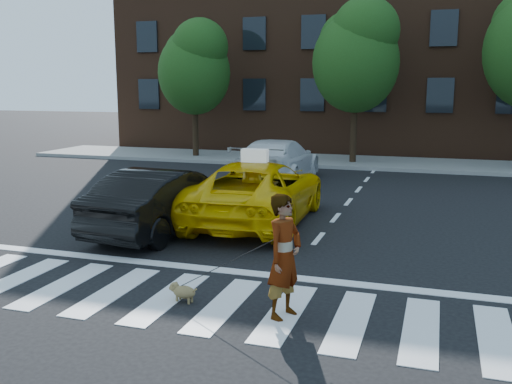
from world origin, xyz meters
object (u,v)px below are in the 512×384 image
(tree_left, at_px, (195,64))
(dog, at_px, (182,291))
(white_suv, at_px, (277,161))
(black_sedan, at_px, (165,200))
(tree_mid, at_px, (357,52))
(woman, at_px, (284,257))
(taxi, at_px, (257,192))

(tree_left, xyz_separation_m, dog, (7.27, -17.06, -4.26))
(dog, bearing_deg, tree_left, 120.99)
(tree_left, height_order, white_suv, tree_left)
(tree_left, bearing_deg, black_sedan, -69.19)
(black_sedan, relative_size, white_suv, 0.86)
(tree_mid, relative_size, woman, 3.78)
(taxi, distance_m, woman, 6.12)
(tree_mid, distance_m, dog, 17.69)
(tree_left, relative_size, woman, 3.46)
(tree_left, relative_size, dog, 12.28)
(white_suv, bearing_deg, tree_left, -44.86)
(black_sedan, height_order, dog, black_sedan)
(taxi, distance_m, dog, 5.66)
(dog, bearing_deg, woman, 5.08)
(tree_mid, height_order, taxi, tree_mid)
(tree_left, xyz_separation_m, woman, (8.98, -17.14, -3.50))
(taxi, height_order, black_sedan, taxi)
(tree_mid, height_order, woman, tree_mid)
(white_suv, bearing_deg, woman, 105.67)
(taxi, xyz_separation_m, woman, (2.24, -5.69, 0.15))
(tree_left, xyz_separation_m, taxi, (6.74, -11.45, -3.66))
(tree_left, distance_m, taxi, 13.78)
(taxi, height_order, white_suv, same)
(tree_mid, xyz_separation_m, woman, (1.48, -17.14, -3.91))
(black_sedan, xyz_separation_m, woman, (4.02, -4.08, 0.17))
(black_sedan, height_order, woman, woman)
(tree_left, bearing_deg, tree_mid, -0.00)
(tree_left, relative_size, taxi, 1.15)
(taxi, distance_m, white_suv, 6.14)
(dog, bearing_deg, black_sedan, 127.88)
(taxi, relative_size, dog, 10.67)
(woman, distance_m, dog, 1.88)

